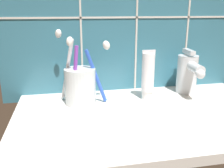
{
  "coord_description": "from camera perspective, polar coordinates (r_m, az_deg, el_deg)",
  "views": [
    {
      "loc": [
        -19.05,
        -50.51,
        24.87
      ],
      "look_at": [
        -8.32,
        3.6,
        8.28
      ],
      "focal_mm": 40.0,
      "sensor_mm": 36.0,
      "label": 1
    }
  ],
  "objects": [
    {
      "name": "sink_counter",
      "position": [
        0.59,
        8.71,
        -7.32
      ],
      "size": [
        62.0,
        37.32,
        2.0
      ],
      "primitive_type": "cube",
      "color": "silver",
      "rests_on": "ground"
    },
    {
      "name": "toothbrush_cup",
      "position": [
        0.62,
        -7.29,
        -0.1
      ],
      "size": [
        13.69,
        9.36,
        18.36
      ],
      "color": "silver",
      "rests_on": "sink_counter"
    },
    {
      "name": "sink_faucet",
      "position": [
        0.72,
        17.01,
        2.48
      ],
      "size": [
        5.6,
        12.64,
        12.25
      ],
      "rotation": [
        0.0,
        0.0,
        -1.68
      ],
      "color": "silver",
      "rests_on": "sink_counter"
    },
    {
      "name": "toothpaste_tube",
      "position": [
        0.65,
        8.21,
        1.99
      ],
      "size": [
        3.42,
        3.26,
        13.04
      ],
      "color": "white",
      "rests_on": "sink_counter"
    }
  ]
}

